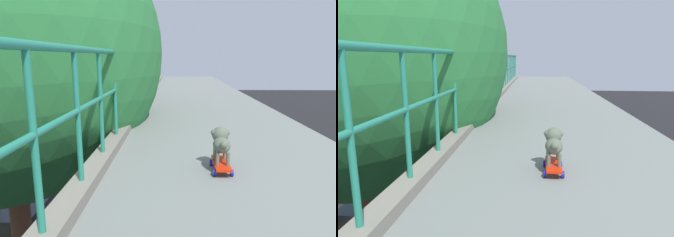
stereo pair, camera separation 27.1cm
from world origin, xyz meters
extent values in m
cylinder|color=#24846A|center=(-0.25, 1.89, 5.98)|extent=(0.04, 0.04, 1.07)
cylinder|color=#24846A|center=(-0.25, 2.65, 5.98)|extent=(0.04, 0.04, 1.07)
cylinder|color=#24846A|center=(-0.25, 3.40, 5.98)|extent=(0.04, 0.04, 1.07)
cylinder|color=#24846A|center=(-0.25, 4.16, 5.98)|extent=(0.04, 0.04, 1.07)
cylinder|color=#24846A|center=(-0.25, 4.91, 5.98)|extent=(0.04, 0.04, 1.07)
cylinder|color=#24846A|center=(-0.25, 5.67, 5.98)|extent=(0.04, 0.04, 1.07)
cylinder|color=#24846A|center=(-0.25, 6.43, 5.98)|extent=(0.04, 0.04, 1.07)
cylinder|color=#24846A|center=(-0.25, 7.18, 5.98)|extent=(0.04, 0.04, 1.07)
cylinder|color=#24846A|center=(-0.25, 7.94, 5.98)|extent=(0.04, 0.04, 1.07)
cylinder|color=#24846A|center=(-0.25, 8.69, 5.98)|extent=(0.04, 0.04, 1.07)
cylinder|color=#24846A|center=(-0.25, 9.45, 5.98)|extent=(0.04, 0.04, 1.07)
cylinder|color=#24846A|center=(-0.25, 10.21, 5.98)|extent=(0.04, 0.04, 1.07)
cylinder|color=#24846A|center=(-0.25, 10.96, 5.98)|extent=(0.04, 0.04, 1.07)
cylinder|color=#24846A|center=(-0.25, 11.72, 5.98)|extent=(0.04, 0.04, 1.07)
cylinder|color=#24846A|center=(-0.25, 12.47, 5.98)|extent=(0.04, 0.04, 1.07)
cylinder|color=#24846A|center=(-0.25, 13.23, 5.98)|extent=(0.04, 0.04, 1.07)
cylinder|color=#24846A|center=(-0.25, 13.99, 5.98)|extent=(0.04, 0.04, 1.07)
cylinder|color=#24846A|center=(-0.25, 14.74, 5.98)|extent=(0.04, 0.04, 1.07)
cylinder|color=#24846A|center=(-0.25, 15.50, 5.98)|extent=(0.04, 0.04, 1.07)
cylinder|color=#24846A|center=(-0.25, 16.25, 5.98)|extent=(0.04, 0.04, 1.07)
cube|color=yellow|center=(-4.76, 9.74, 0.57)|extent=(1.85, 4.35, 0.71)
cube|color=#1E232B|center=(-4.76, 9.60, 1.23)|extent=(1.68, 2.37, 0.61)
cube|color=silver|center=(-4.76, 9.60, 1.61)|extent=(0.36, 0.16, 0.12)
cylinder|color=black|center=(-3.88, 11.15, 0.31)|extent=(0.24, 0.62, 0.62)
cylinder|color=black|center=(-5.65, 11.15, 0.31)|extent=(0.24, 0.62, 0.62)
cube|color=#143E95|center=(-8.66, 22.38, 1.88)|extent=(2.40, 10.96, 3.20)
cube|color=black|center=(-8.66, 22.38, 2.44)|extent=(2.42, 10.09, 0.70)
cylinder|color=black|center=(-7.51, 26.22, 0.48)|extent=(0.28, 0.96, 0.96)
cylinder|color=black|center=(-9.81, 26.22, 0.48)|extent=(0.28, 0.96, 0.96)
cylinder|color=black|center=(-7.51, 19.36, 0.48)|extent=(0.28, 0.96, 0.96)
cylinder|color=black|center=(-9.81, 19.36, 0.48)|extent=(0.28, 0.96, 0.96)
ellipsoid|color=#2B773A|center=(-2.57, 5.74, 6.53)|extent=(5.74, 5.74, 5.36)
cube|color=red|center=(0.99, 3.16, 5.42)|extent=(0.15, 0.43, 0.02)
cylinder|color=#161EB4|center=(1.08, 3.30, 5.37)|extent=(0.02, 0.07, 0.07)
cylinder|color=#161EB4|center=(0.91, 3.30, 5.37)|extent=(0.02, 0.07, 0.07)
cylinder|color=#161EB4|center=(1.08, 3.02, 5.37)|extent=(0.02, 0.07, 0.07)
cylinder|color=#161EB4|center=(0.91, 3.02, 5.37)|extent=(0.02, 0.07, 0.07)
cylinder|color=#5C6555|center=(1.04, 3.27, 5.49)|extent=(0.04, 0.04, 0.13)
cylinder|color=#5C6555|center=(0.94, 3.27, 5.49)|extent=(0.04, 0.04, 0.13)
cylinder|color=#5C6555|center=(1.04, 3.07, 5.49)|extent=(0.04, 0.04, 0.13)
cylinder|color=#5C6555|center=(0.94, 3.07, 5.49)|extent=(0.04, 0.04, 0.13)
ellipsoid|color=#5C6555|center=(0.99, 3.17, 5.60)|extent=(0.17, 0.27, 0.15)
sphere|color=#5C6555|center=(0.99, 3.28, 5.68)|extent=(0.17, 0.17, 0.17)
ellipsoid|color=#5C6955|center=(0.99, 3.36, 5.67)|extent=(0.06, 0.08, 0.05)
sphere|color=#5C6555|center=(1.06, 3.28, 5.70)|extent=(0.07, 0.07, 0.07)
sphere|color=#5C6555|center=(0.93, 3.28, 5.70)|extent=(0.07, 0.07, 0.07)
sphere|color=#5C6555|center=(0.99, 3.03, 5.65)|extent=(0.08, 0.08, 0.08)
camera|label=1|loc=(0.53, 0.32, 6.46)|focal=31.93mm
camera|label=2|loc=(0.80, 0.34, 6.46)|focal=31.93mm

